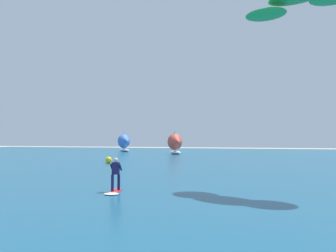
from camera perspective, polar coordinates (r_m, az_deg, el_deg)
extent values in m
cube|color=navy|center=(51.39, 11.99, -5.03)|extent=(160.00, 90.00, 0.10)
cube|color=red|center=(17.76, -8.55, -10.45)|extent=(0.76, 1.46, 0.05)
cylinder|color=#19194C|center=(17.56, -9.05, -9.15)|extent=(0.14, 0.14, 0.80)
cylinder|color=#19194C|center=(17.86, -8.04, -9.04)|extent=(0.14, 0.14, 0.80)
cube|color=#19194C|center=(17.63, -8.53, -6.84)|extent=(0.40, 0.30, 0.60)
sphere|color=beige|center=(17.60, -8.52, -5.51)|extent=(0.22, 0.22, 0.22)
cylinder|color=#19194C|center=(17.75, -9.17, -6.64)|extent=(0.21, 0.51, 0.39)
cylinder|color=#19194C|center=(17.66, -7.77, -6.67)|extent=(0.21, 0.51, 0.39)
ellipsoid|color=white|center=(16.84, -9.23, -10.86)|extent=(0.82, 0.75, 0.08)
ellipsoid|color=#198C3F|center=(21.45, 15.65, 17.09)|extent=(2.93, 2.72, 0.37)
ellipsoid|color=white|center=(58.98, 1.21, -4.34)|extent=(3.09, 3.21, 0.62)
cylinder|color=silver|center=(59.08, 1.14, -2.43)|extent=(0.10, 0.10, 3.31)
cone|color=#D84C3F|center=(58.43, 1.46, -2.60)|extent=(3.03, 2.96, 2.78)
ellipsoid|color=silver|center=(70.84, -7.15, -3.95)|extent=(3.43, 2.88, 0.63)
cylinder|color=silver|center=(70.94, -7.21, -2.33)|extent=(0.11, 0.11, 3.37)
cone|color=#3F72CC|center=(70.30, -6.90, -2.47)|extent=(2.83, 3.17, 2.83)
sphere|color=yellow|center=(38.06, -9.66, -5.49)|extent=(0.70, 0.70, 0.70)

